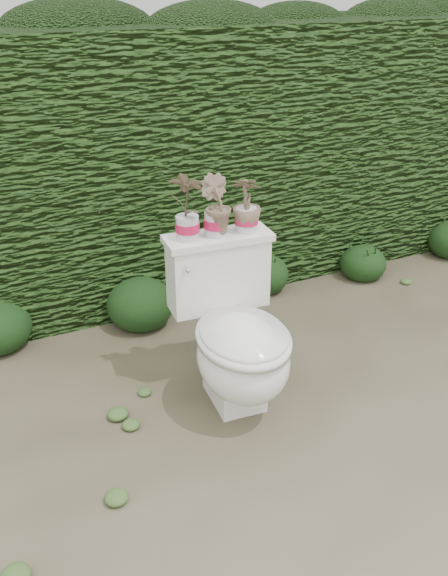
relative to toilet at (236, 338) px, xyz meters
name	(u,v)px	position (x,y,z in m)	size (l,w,h in m)	color
ground	(210,427)	(-0.19, -0.12, -0.36)	(60.00, 60.00, 0.00)	#6F674C
hedge	(101,167)	(-0.19, 1.48, 0.44)	(8.00, 1.00, 1.60)	#32581D
toilet	(236,338)	(0.00, 0.00, 0.00)	(0.51, 0.71, 0.78)	white
potted_plant_left	(187,207)	(-0.13, 0.25, 0.57)	(0.16, 0.11, 0.31)	#24762A
potted_plant_center	(216,208)	(0.01, 0.24, 0.55)	(0.15, 0.12, 0.26)	#24762A
potted_plant_right	(247,206)	(0.16, 0.23, 0.54)	(0.14, 0.14, 0.24)	#24762A
liriope_clump_3	(140,300)	(-0.18, 0.90, -0.20)	(0.39, 0.39, 0.31)	#1C3A14
liriope_clump_4	(263,270)	(0.68, 0.99, -0.22)	(0.34, 0.34, 0.27)	#1C3A14
liriope_clump_5	(363,260)	(1.39, 0.86, -0.23)	(0.31, 0.31, 0.25)	#1C3A14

